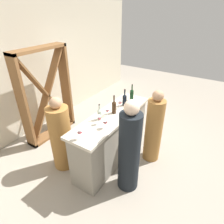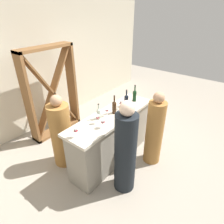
{
  "view_description": "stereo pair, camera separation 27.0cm",
  "coord_description": "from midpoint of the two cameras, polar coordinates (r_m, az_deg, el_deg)",
  "views": [
    {
      "loc": [
        -2.46,
        -1.57,
        2.68
      ],
      "look_at": [
        0.0,
        0.0,
        1.05
      ],
      "focal_mm": 30.91,
      "sensor_mm": 36.0,
      "label": 1
    },
    {
      "loc": [
        -2.3,
        -1.79,
        2.68
      ],
      "look_at": [
        0.0,
        0.0,
        1.05
      ],
      "focal_mm": 30.91,
      "sensor_mm": 36.0,
      "label": 2
    }
  ],
  "objects": [
    {
      "name": "wine_glass_far_left",
      "position": [
        2.77,
        -12.35,
        -5.88
      ],
      "size": [
        0.08,
        0.08,
        0.17
      ],
      "color": "white",
      "rests_on": "bar_counter"
    },
    {
      "name": "wine_bottle_center_near_black",
      "position": [
        3.62,
        1.59,
        3.72
      ],
      "size": [
        0.08,
        0.08,
        0.33
      ],
      "color": "black",
      "rests_on": "bar_counter"
    },
    {
      "name": "bar_counter",
      "position": [
        3.63,
        -2.15,
        -7.54
      ],
      "size": [
        1.92,
        0.55,
        1.0
      ],
      "color": "gray",
      "rests_on": "ground"
    },
    {
      "name": "person_left_guest",
      "position": [
        3.62,
        10.16,
        -5.08
      ],
      "size": [
        0.37,
        0.37,
        1.44
      ],
      "rotation": [
        0.0,
        0.0,
        1.36
      ],
      "color": "#9E6B33",
      "rests_on": "ground"
    },
    {
      "name": "wine_bottle_leftmost_clear_pale",
      "position": [
        3.19,
        -6.14,
        -0.58
      ],
      "size": [
        0.07,
        0.07,
        0.28
      ],
      "color": "#B7C6B2",
      "rests_on": "bar_counter"
    },
    {
      "name": "wine_glass_near_right",
      "position": [
        3.06,
        -6.32,
        -1.93
      ],
      "size": [
        0.06,
        0.06,
        0.15
      ],
      "color": "white",
      "rests_on": "bar_counter"
    },
    {
      "name": "wine_glass_near_left",
      "position": [
        2.96,
        -4.65,
        -3.2
      ],
      "size": [
        0.08,
        0.08,
        0.14
      ],
      "color": "white",
      "rests_on": "bar_counter"
    },
    {
      "name": "wine_bottle_second_left_amber_brown",
      "position": [
        3.35,
        -1.74,
        1.59
      ],
      "size": [
        0.07,
        0.07,
        0.34
      ],
      "color": "#331E0F",
      "rests_on": "bar_counter"
    },
    {
      "name": "wine_bottle_second_right_dark_green",
      "position": [
        3.83,
        3.84,
        5.23
      ],
      "size": [
        0.07,
        0.07,
        0.34
      ],
      "color": "black",
      "rests_on": "bar_counter"
    },
    {
      "name": "person_center_guest",
      "position": [
        2.98,
        2.51,
        -11.37
      ],
      "size": [
        0.35,
        0.35,
        1.59
      ],
      "rotation": [
        0.0,
        0.0,
        1.55
      ],
      "color": "black",
      "rests_on": "ground"
    },
    {
      "name": "back_wall",
      "position": [
        4.73,
        -25.37,
        10.76
      ],
      "size": [
        8.0,
        0.1,
        2.8
      ],
      "primitive_type": "cube",
      "color": "beige",
      "rests_on": "ground"
    },
    {
      "name": "ground_plane",
      "position": [
        3.96,
        -2.01,
        -13.4
      ],
      "size": [
        12.0,
        12.0,
        0.0
      ],
      "primitive_type": "plane",
      "color": "#9E9384"
    },
    {
      "name": "wine_glass_near_center",
      "position": [
        3.5,
        0.18,
        2.81
      ],
      "size": [
        0.08,
        0.08,
        0.18
      ],
      "color": "white",
      "rests_on": "bar_counter"
    },
    {
      "name": "wine_glass_far_center",
      "position": [
        3.27,
        -3.82,
        0.33
      ],
      "size": [
        0.07,
        0.07,
        0.15
      ],
      "color": "white",
      "rests_on": "bar_counter"
    },
    {
      "name": "wine_rack",
      "position": [
        4.41,
        -20.52,
        4.76
      ],
      "size": [
        1.21,
        0.28,
        1.97
      ],
      "color": "brown",
      "rests_on": "ground"
    },
    {
      "name": "person_server_behind",
      "position": [
        3.57,
        -17.02,
        -7.11
      ],
      "size": [
        0.41,
        0.41,
        1.41
      ],
      "rotation": [
        0.0,
        0.0,
        -1.66
      ],
      "color": "#9E6B33",
      "rests_on": "ground"
    }
  ]
}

